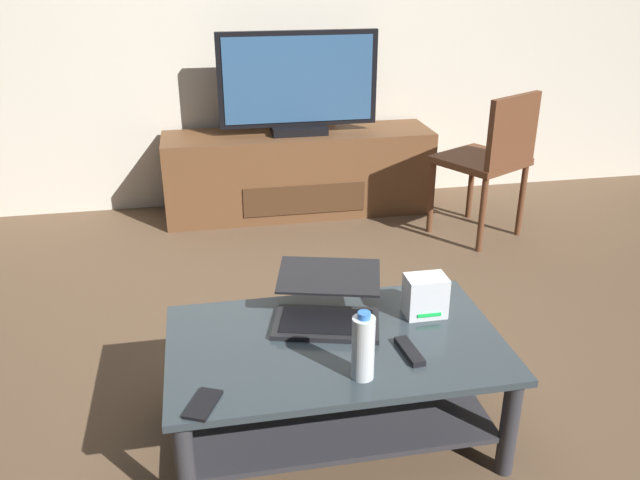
{
  "coord_description": "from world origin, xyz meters",
  "views": [
    {
      "loc": [
        -0.48,
        -2.11,
        1.59
      ],
      "look_at": [
        -0.03,
        0.23,
        0.54
      ],
      "focal_mm": 36.79,
      "sensor_mm": 36.0,
      "label": 1
    }
  ],
  "objects_px": {
    "dining_chair": "(492,156)",
    "router_box": "(425,296)",
    "coffee_table": "(335,370)",
    "television": "(298,85)",
    "media_cabinet": "(299,173)",
    "cell_phone": "(203,404)",
    "laptop": "(328,304)",
    "tv_remote": "(410,351)",
    "water_bottle_near": "(363,347)"
  },
  "relations": [
    {
      "from": "television",
      "to": "cell_phone",
      "type": "height_order",
      "value": "television"
    },
    {
      "from": "media_cabinet",
      "to": "laptop",
      "type": "height_order",
      "value": "laptop"
    },
    {
      "from": "media_cabinet",
      "to": "television",
      "type": "xyz_separation_m",
      "value": [
        0.0,
        -0.02,
        0.57
      ]
    },
    {
      "from": "coffee_table",
      "to": "router_box",
      "type": "bearing_deg",
      "value": 17.35
    },
    {
      "from": "dining_chair",
      "to": "laptop",
      "type": "xyz_separation_m",
      "value": [
        -1.26,
        -1.42,
        -0.06
      ]
    },
    {
      "from": "television",
      "to": "laptop",
      "type": "distance_m",
      "value": 2.08
    },
    {
      "from": "router_box",
      "to": "cell_phone",
      "type": "height_order",
      "value": "router_box"
    },
    {
      "from": "laptop",
      "to": "media_cabinet",
      "type": "bearing_deg",
      "value": 83.69
    },
    {
      "from": "media_cabinet",
      "to": "router_box",
      "type": "distance_m",
      "value": 2.11
    },
    {
      "from": "router_box",
      "to": "television",
      "type": "bearing_deg",
      "value": 93.35
    },
    {
      "from": "dining_chair",
      "to": "laptop",
      "type": "relative_size",
      "value": 1.97
    },
    {
      "from": "dining_chair",
      "to": "router_box",
      "type": "xyz_separation_m",
      "value": [
        -0.91,
        -1.46,
        -0.04
      ]
    },
    {
      "from": "coffee_table",
      "to": "television",
      "type": "bearing_deg",
      "value": 83.98
    },
    {
      "from": "laptop",
      "to": "router_box",
      "type": "height_order",
      "value": "same"
    },
    {
      "from": "television",
      "to": "tv_remote",
      "type": "height_order",
      "value": "television"
    },
    {
      "from": "coffee_table",
      "to": "cell_phone",
      "type": "relative_size",
      "value": 8.04
    },
    {
      "from": "coffee_table",
      "to": "cell_phone",
      "type": "height_order",
      "value": "cell_phone"
    },
    {
      "from": "laptop",
      "to": "water_bottle_near",
      "type": "bearing_deg",
      "value": -84.46
    },
    {
      "from": "laptop",
      "to": "tv_remote",
      "type": "bearing_deg",
      "value": -51.46
    },
    {
      "from": "coffee_table",
      "to": "television",
      "type": "relative_size",
      "value": 1.14
    },
    {
      "from": "tv_remote",
      "to": "laptop",
      "type": "bearing_deg",
      "value": 123.13
    },
    {
      "from": "water_bottle_near",
      "to": "tv_remote",
      "type": "relative_size",
      "value": 1.42
    },
    {
      "from": "coffee_table",
      "to": "cell_phone",
      "type": "xyz_separation_m",
      "value": [
        -0.45,
        -0.27,
        0.12
      ]
    },
    {
      "from": "media_cabinet",
      "to": "router_box",
      "type": "height_order",
      "value": "router_box"
    },
    {
      "from": "media_cabinet",
      "to": "laptop",
      "type": "distance_m",
      "value": 2.08
    },
    {
      "from": "television",
      "to": "dining_chair",
      "type": "bearing_deg",
      "value": -30.92
    },
    {
      "from": "water_bottle_near",
      "to": "cell_phone",
      "type": "xyz_separation_m",
      "value": [
        -0.49,
        -0.05,
        -0.1
      ]
    },
    {
      "from": "laptop",
      "to": "cell_phone",
      "type": "relative_size",
      "value": 3.18
    },
    {
      "from": "cell_phone",
      "to": "tv_remote",
      "type": "height_order",
      "value": "tv_remote"
    },
    {
      "from": "dining_chair",
      "to": "cell_phone",
      "type": "distance_m",
      "value": 2.51
    },
    {
      "from": "television",
      "to": "tv_remote",
      "type": "relative_size",
      "value": 6.18
    },
    {
      "from": "television",
      "to": "water_bottle_near",
      "type": "height_order",
      "value": "television"
    },
    {
      "from": "coffee_table",
      "to": "dining_chair",
      "type": "relative_size",
      "value": 1.28
    },
    {
      "from": "router_box",
      "to": "cell_phone",
      "type": "bearing_deg",
      "value": -154.72
    },
    {
      "from": "coffee_table",
      "to": "television",
      "type": "height_order",
      "value": "television"
    },
    {
      "from": "router_box",
      "to": "water_bottle_near",
      "type": "height_order",
      "value": "water_bottle_near"
    },
    {
      "from": "media_cabinet",
      "to": "water_bottle_near",
      "type": "distance_m",
      "value": 2.44
    },
    {
      "from": "coffee_table",
      "to": "cell_phone",
      "type": "distance_m",
      "value": 0.54
    },
    {
      "from": "television",
      "to": "router_box",
      "type": "xyz_separation_m",
      "value": [
        0.12,
        -2.07,
        -0.37
      ]
    },
    {
      "from": "dining_chair",
      "to": "water_bottle_near",
      "type": "relative_size",
      "value": 3.86
    },
    {
      "from": "laptop",
      "to": "tv_remote",
      "type": "distance_m",
      "value": 0.35
    },
    {
      "from": "television",
      "to": "dining_chair",
      "type": "relative_size",
      "value": 1.13
    },
    {
      "from": "dining_chair",
      "to": "water_bottle_near",
      "type": "bearing_deg",
      "value": -124.38
    },
    {
      "from": "television",
      "to": "water_bottle_near",
      "type": "bearing_deg",
      "value": -94.57
    },
    {
      "from": "media_cabinet",
      "to": "dining_chair",
      "type": "distance_m",
      "value": 1.23
    },
    {
      "from": "coffee_table",
      "to": "router_box",
      "type": "relative_size",
      "value": 7.47
    },
    {
      "from": "water_bottle_near",
      "to": "tv_remote",
      "type": "bearing_deg",
      "value": 26.82
    },
    {
      "from": "laptop",
      "to": "tv_remote",
      "type": "height_order",
      "value": "laptop"
    },
    {
      "from": "tv_remote",
      "to": "router_box",
      "type": "bearing_deg",
      "value": 55.4
    },
    {
      "from": "water_bottle_near",
      "to": "television",
      "type": "bearing_deg",
      "value": 85.43
    }
  ]
}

